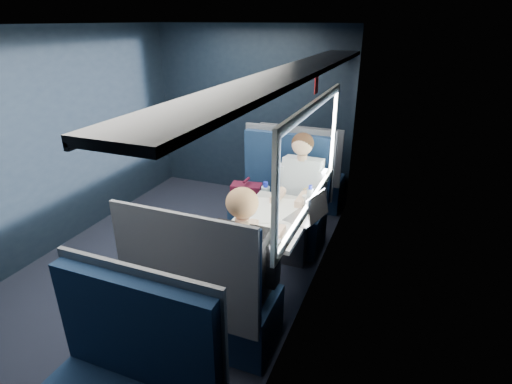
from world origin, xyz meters
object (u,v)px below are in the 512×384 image
at_px(bottle_small, 310,197).
at_px(cup, 306,200).
at_px(table, 270,224).
at_px(woman, 246,260).
at_px(laptop, 310,212).
at_px(man, 299,190).
at_px(seat_row_front, 303,179).
at_px(seat_bay_near, 279,206).
at_px(seat_bay_far, 207,300).

height_order(bottle_small, cup, bottle_small).
bearing_deg(table, woman, -84.55).
bearing_deg(woman, cup, 81.25).
relative_size(laptop, bottle_small, 1.78).
bearing_deg(laptop, cup, 112.08).
relative_size(table, cup, 11.21).
bearing_deg(man, table, -95.52).
height_order(seat_row_front, woman, woman).
bearing_deg(cup, woman, -98.75).
relative_size(seat_row_front, laptop, 3.09).
height_order(table, cup, cup).
bearing_deg(cup, bottle_small, -27.64).
bearing_deg(cup, seat_row_front, 105.91).
height_order(seat_bay_near, cup, seat_bay_near).
distance_m(man, woman, 1.41).
xyz_separation_m(seat_bay_far, man, (0.25, 1.57, 0.30)).
height_order(seat_row_front, laptop, seat_row_front).
distance_m(woman, cup, 1.07).
bearing_deg(bottle_small, seat_bay_near, 130.92).
height_order(seat_bay_near, laptop, seat_bay_near).
bearing_deg(seat_row_front, laptop, -73.05).
xyz_separation_m(woman, bottle_small, (0.20, 1.03, 0.11)).
bearing_deg(seat_bay_far, cup, 71.36).
bearing_deg(laptop, table, -169.09).
height_order(seat_bay_near, seat_bay_far, same).
bearing_deg(seat_bay_near, table, -77.22).
relative_size(table, laptop, 2.67).
bearing_deg(bottle_small, seat_bay_far, -110.72).
bearing_deg(cup, laptop, -67.92).
bearing_deg(seat_row_front, seat_bay_near, -90.89).
distance_m(seat_row_front, bottle_small, 1.60).
xyz_separation_m(seat_bay_far, laptop, (0.53, 0.94, 0.39)).
relative_size(seat_bay_far, laptop, 3.36).
bearing_deg(woman, table, 95.45).
distance_m(table, seat_bay_near, 0.92).
xyz_separation_m(seat_row_front, woman, (0.25, -2.50, 0.32)).
relative_size(seat_bay_far, man, 0.95).
height_order(seat_row_front, man, man).
distance_m(laptop, cup, 0.31).
relative_size(seat_bay_near, cup, 14.13).
bearing_deg(laptop, bottle_small, 105.58).
relative_size(bottle_small, cup, 2.37).
bearing_deg(man, seat_row_front, 102.83).
distance_m(seat_bay_far, seat_row_front, 2.67).
distance_m(seat_bay_far, bottle_small, 1.35).
relative_size(man, bottle_small, 6.26).
bearing_deg(seat_bay_near, laptop, -55.95).
height_order(seat_bay_far, man, man).
relative_size(seat_row_front, cup, 13.01).
bearing_deg(man, laptop, -66.33).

